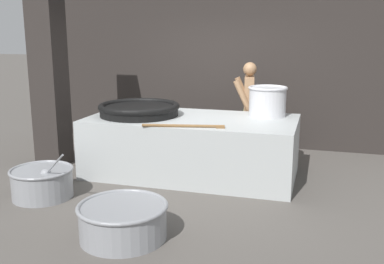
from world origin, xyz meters
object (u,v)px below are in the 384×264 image
at_px(prep_bowl_vegetables, 42,181).
at_px(giant_wok_near, 139,109).
at_px(stock_pot, 267,101).
at_px(cook, 248,107).
at_px(prep_bowl_meat, 123,219).

bearing_deg(prep_bowl_vegetables, giant_wok_near, 62.02).
bearing_deg(stock_pot, cook, 119.85).
bearing_deg(cook, giant_wok_near, 30.22).
distance_m(cook, prep_bowl_meat, 3.66).
relative_size(cook, prep_bowl_meat, 1.70).
height_order(giant_wok_near, prep_bowl_vegetables, giant_wok_near).
distance_m(giant_wok_near, stock_pot, 2.00).
height_order(giant_wok_near, cook, cook).
bearing_deg(giant_wok_near, stock_pot, 14.69).
xyz_separation_m(stock_pot, prep_bowl_meat, (-1.16, -2.81, -0.92)).
height_order(cook, prep_bowl_meat, cook).
xyz_separation_m(cook, prep_bowl_vegetables, (-2.31, -2.71, -0.68)).
relative_size(giant_wok_near, stock_pot, 2.10).
bearing_deg(stock_pot, prep_bowl_meat, -112.50).
bearing_deg(prep_bowl_vegetables, prep_bowl_meat, -27.62).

